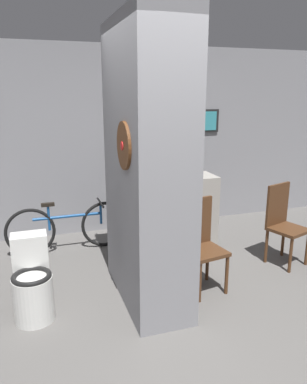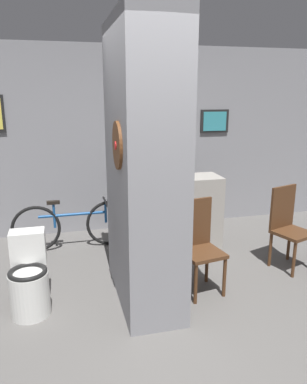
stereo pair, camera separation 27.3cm
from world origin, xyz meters
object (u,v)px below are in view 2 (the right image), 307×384
at_px(chair_by_doorway, 288,225).
at_px(bicycle, 74,225).
at_px(toilet, 29,280).
at_px(chair_near_pillar, 199,243).
at_px(bottle_tall, 173,168).

height_order(chair_by_doorway, bicycle, chair_by_doorway).
xyz_separation_m(toilet, chair_by_doorway, (2.83, 0.25, 0.19)).
distance_m(chair_near_pillar, chair_by_doorway, 1.21).
relative_size(toilet, chair_near_pillar, 0.77).
bearing_deg(chair_near_pillar, bottle_tall, 77.12).
bearing_deg(bottle_tall, chair_near_pillar, -93.21).
height_order(toilet, bottle_tall, bottle_tall).
distance_m(chair_near_pillar, bicycle, 1.82).
height_order(bicycle, bottle_tall, bottle_tall).
height_order(toilet, bicycle, toilet).
bearing_deg(bicycle, chair_by_doorway, -25.32).
bearing_deg(chair_near_pillar, chair_by_doorway, 2.23).
bearing_deg(toilet, bicycle, 71.32).
distance_m(chair_by_doorway, bicycle, 2.62).
relative_size(toilet, bicycle, 0.47).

